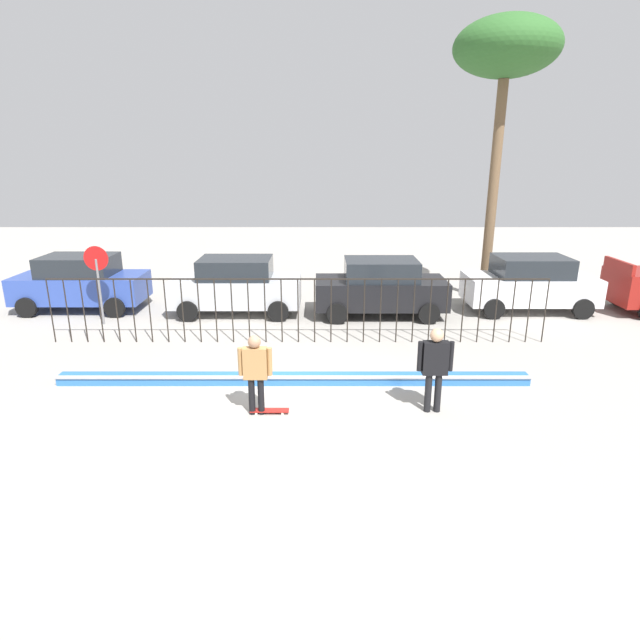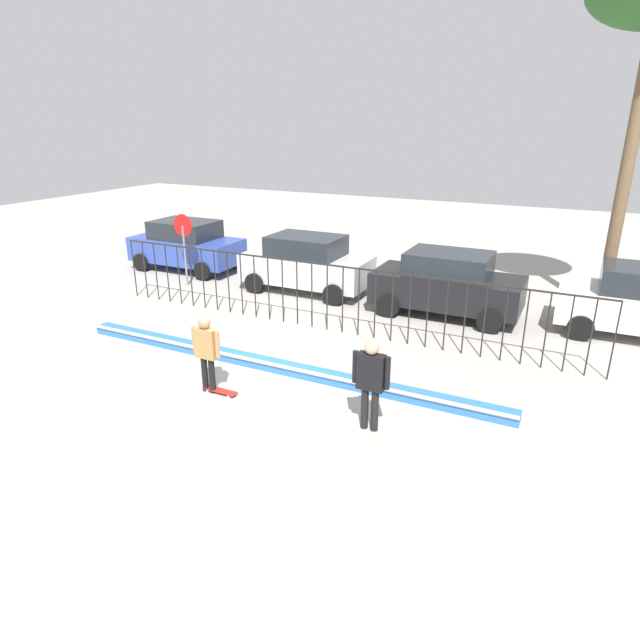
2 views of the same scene
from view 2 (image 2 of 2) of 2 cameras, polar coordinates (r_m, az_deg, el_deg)
name	(u,v)px [view 2 (image 2 of 2)]	position (r m, az deg, el deg)	size (l,w,h in m)	color
ground_plane	(260,380)	(12.37, -6.36, -6.28)	(60.00, 60.00, 0.00)	#9E9991
bowl_coping_ledge	(273,365)	(12.77, -4.93, -4.73)	(11.00, 0.40, 0.27)	#2D6BB7
perimeter_fence	(327,290)	(14.79, 0.75, 3.15)	(14.04, 0.04, 1.87)	black
skateboarder	(206,347)	(11.63, -11.83, -2.83)	(0.69, 0.26, 1.71)	black
skateboard	(220,391)	(11.91, -10.44, -7.29)	(0.80, 0.20, 0.07)	#A51E19
camera_operator	(371,377)	(10.02, 5.35, -5.95)	(0.73, 0.27, 1.81)	black
parked_car_blue	(186,245)	(21.70, -13.83, 7.64)	(4.30, 2.12, 1.90)	#2D479E
parked_car_silver	(306,263)	(18.34, -1.44, 5.97)	(4.30, 2.12, 1.90)	#B7BABF
parked_car_black	(447,283)	(16.47, 13.17, 3.76)	(4.30, 2.12, 1.90)	black
stop_sign	(184,240)	(19.43, -14.07, 8.13)	(0.76, 0.07, 2.50)	slate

